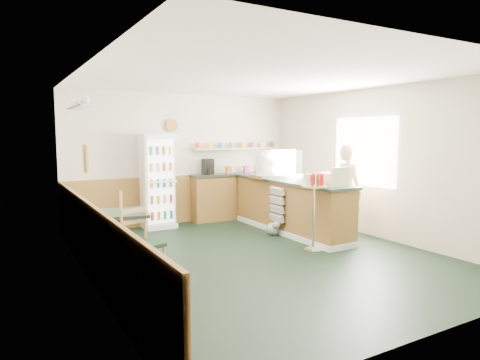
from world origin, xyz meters
TOP-DOWN VIEW (x-y plane):
  - ground at (0.00, 0.00)m, footprint 6.00×6.00m
  - room_envelope at (-0.23, 0.73)m, footprint 5.04×6.02m
  - service_counter at (1.35, 1.07)m, footprint 0.68×3.01m
  - back_counter at (1.19, 2.80)m, footprint 2.24×0.42m
  - drinks_fridge at (-0.69, 2.74)m, footprint 0.62×0.53m
  - display_case at (1.35, 1.56)m, footprint 0.95×0.50m
  - cash_register at (1.35, -0.07)m, footprint 0.39×0.41m
  - shopkeeper at (2.05, 0.26)m, footprint 0.45×0.60m
  - condiment_stand at (0.91, -0.16)m, footprint 0.40×0.40m
  - newspaper_rack at (0.99, 1.00)m, footprint 0.09×0.41m
  - cafe_table at (-2.05, 0.37)m, footprint 0.87×0.87m
  - cafe_chair at (-1.89, -0.08)m, footprint 0.55×0.55m
  - dog_doorstop at (0.92, 1.01)m, footprint 0.23×0.30m

SIDE VIEW (x-z plane):
  - ground at x=0.00m, z-range 0.00..0.00m
  - dog_doorstop at x=0.92m, z-range -0.01..0.27m
  - service_counter at x=1.35m, z-range -0.04..0.97m
  - back_counter at x=1.19m, z-range -0.30..1.39m
  - newspaper_rack at x=0.99m, z-range 0.23..0.89m
  - cafe_table at x=-2.05m, z-range 0.17..0.98m
  - cafe_chair at x=-1.89m, z-range 0.03..1.18m
  - condiment_stand at x=0.91m, z-range 0.22..1.46m
  - shopkeeper at x=2.05m, z-range 0.00..1.69m
  - drinks_fridge at x=-0.69m, z-range 0.00..1.87m
  - cash_register at x=1.35m, z-range 1.01..1.23m
  - display_case at x=1.35m, z-range 1.01..1.55m
  - room_envelope at x=-0.23m, z-range 0.16..2.88m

